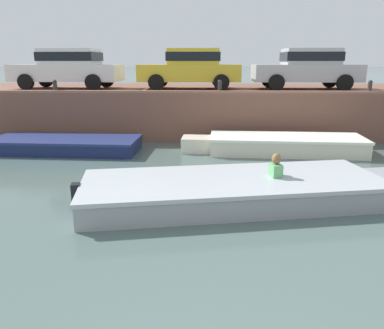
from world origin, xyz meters
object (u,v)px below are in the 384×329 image
Objects in this scene: mooring_bollard_west at (55,85)px; mooring_bollard_mid at (220,86)px; boat_moored_central_cream at (278,145)px; car_leftmost_white at (68,67)px; car_left_inner_yellow at (191,67)px; mooring_bollard_east at (370,86)px; boat_moored_west_navy at (59,145)px; car_centre_silver at (307,67)px; motorboat_passing at (247,189)px.

mooring_bollard_mid is (5.81, 0.00, 0.00)m from mooring_bollard_west.
boat_moored_central_cream is 1.32× the size of car_leftmost_white.
mooring_bollard_east is (6.24, -1.91, -0.61)m from car_left_inner_yellow.
boat_moored_west_navy is 6.99m from boat_moored_central_cream.
car_centre_silver reaches higher than mooring_bollard_west.
boat_moored_west_navy is 4.41m from car_leftmost_white.
boat_moored_west_navy is 0.98× the size of boat_moored_central_cream.
boat_moored_central_cream is 1.44× the size of car_left_inner_yellow.
motorboat_passing reaches higher than boat_moored_west_navy.
mooring_bollard_east is (11.12, -1.91, -0.61)m from car_leftmost_white.
mooring_bollard_west and mooring_bollard_mid have the same top height.
mooring_bollard_west is 5.81m from mooring_bollard_mid.
motorboat_passing is at bearing -51.58° from car_leftmost_white.
car_leftmost_white is at bearing 128.42° from motorboat_passing.
car_left_inner_yellow is 4.56m from car_centre_silver.
mooring_bollard_east is (5.17, 0.00, 0.00)m from mooring_bollard_mid.
car_leftmost_white is 9.73× the size of mooring_bollard_mid.
motorboat_passing is 7.90m from mooring_bollard_east.
car_leftmost_white is 1.09× the size of car_left_inner_yellow.
boat_moored_west_navy is 1.38× the size of car_centre_silver.
car_centre_silver is at bearing 65.15° from boat_moored_central_cream.
boat_moored_central_cream is 7.99m from mooring_bollard_west.
motorboat_passing is (-1.47, -4.27, -0.01)m from boat_moored_central_cream.
boat_moored_central_cream is at bearing -114.85° from car_centre_silver.
mooring_bollard_mid is (-1.80, 1.73, 1.70)m from boat_moored_central_cream.
car_leftmost_white is 1.06× the size of car_centre_silver.
car_left_inner_yellow is at bearing 119.27° from mooring_bollard_mid.
mooring_bollard_west is at bearing 180.00° from mooring_bollard_mid.
boat_moored_west_navy is at bearing -161.45° from mooring_bollard_mid.
boat_moored_west_navy is at bearing 142.34° from motorboat_passing.
car_left_inner_yellow is at bearing 41.60° from boat_moored_west_navy.
car_leftmost_white reaches higher than mooring_bollard_mid.
motorboat_passing reaches higher than boat_moored_central_cream.
mooring_bollard_west is at bearing 167.19° from boat_moored_central_cream.
boat_moored_west_navy is 5.99m from car_left_inner_yellow.
car_left_inner_yellow is (-2.87, 3.64, 2.31)m from boat_moored_central_cream.
car_left_inner_yellow is at bearing 179.98° from car_centre_silver.
motorboat_passing is (5.52, -4.26, 0.04)m from boat_moored_west_navy.
mooring_bollard_mid is (-3.49, -1.91, -0.61)m from car_centre_silver.
mooring_bollard_mid is (5.19, 1.74, 1.75)m from boat_moored_west_navy.
mooring_bollard_west reaches higher than boat_moored_west_navy.
car_left_inner_yellow is at bearing 22.01° from mooring_bollard_west.
boat_moored_central_cream is at bearing 70.99° from motorboat_passing.
boat_moored_central_cream is 4.16m from mooring_bollard_east.
boat_moored_west_navy is at bearing -138.40° from car_left_inner_yellow.
car_leftmost_white reaches higher than mooring_bollard_east.
mooring_bollard_mid reaches higher than motorboat_passing.
boat_moored_central_cream is 1.40× the size of car_centre_silver.
mooring_bollard_mid is at bearing -60.73° from car_left_inner_yellow.
motorboat_passing is 10.36m from car_leftmost_white.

